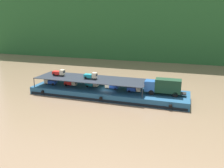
{
  "coord_description": "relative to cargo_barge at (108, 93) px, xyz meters",
  "views": [
    {
      "loc": [
        15.02,
        -43.06,
        15.53
      ],
      "look_at": [
        0.93,
        0.0,
        2.7
      ],
      "focal_mm": 36.81,
      "sensor_mm": 36.0,
      "label": 1
    }
  ],
  "objects": [
    {
      "name": "mini_truck_lower_aft",
      "position": [
        -8.44,
        -0.08,
        1.44
      ],
      "size": [
        2.77,
        1.25,
        1.38
      ],
      "color": "red",
      "rests_on": "cargo_barge"
    },
    {
      "name": "mini_truck_upper_stern",
      "position": [
        -11.41,
        0.13,
        3.44
      ],
      "size": [
        2.74,
        1.2,
        1.38
      ],
      "color": "red",
      "rests_on": "cargo_rack"
    },
    {
      "name": "mini_truck_upper_mid",
      "position": [
        -3.61,
        -0.28,
        3.44
      ],
      "size": [
        2.75,
        1.21,
        1.38
      ],
      "color": "teal",
      "rests_on": "cargo_rack"
    },
    {
      "name": "ground_plane",
      "position": [
        0.0,
        0.02,
        -0.75
      ],
      "size": [
        400.0,
        400.0,
        0.0
      ],
      "primitive_type": "plane",
      "color": "#7F664C"
    },
    {
      "name": "cargo_rack",
      "position": [
        -3.8,
        0.02,
        2.69
      ],
      "size": [
        23.53,
        6.89,
        2.0
      ],
      "color": "#232833",
      "rests_on": "cargo_barge"
    },
    {
      "name": "cargo_barge",
      "position": [
        0.0,
        0.0,
        0.0
      ],
      "size": [
        32.73,
        8.22,
        1.5
      ],
      "color": "navy",
      "rests_on": "ground"
    },
    {
      "name": "mini_truck_lower_mid",
      "position": [
        -3.65,
        0.51,
        1.44
      ],
      "size": [
        2.79,
        1.3,
        1.38
      ],
      "color": "teal",
      "rests_on": "cargo_barge"
    },
    {
      "name": "mini_truck_lower_fore",
      "position": [
        0.69,
        0.4,
        1.44
      ],
      "size": [
        2.76,
        1.23,
        1.38
      ],
      "color": "#1E47B7",
      "rests_on": "cargo_barge"
    },
    {
      "name": "covered_lorry",
      "position": [
        11.38,
        0.04,
        2.45
      ],
      "size": [
        7.89,
        2.41,
        3.1
      ],
      "color": "#285BA3",
      "rests_on": "cargo_barge"
    },
    {
      "name": "mini_truck_lower_stern",
      "position": [
        -13.35,
        -0.54,
        1.44
      ],
      "size": [
        2.79,
        1.29,
        1.38
      ],
      "color": "#1E47B7",
      "rests_on": "cargo_barge"
    },
    {
      "name": "mini_truck_lower_bow",
      "position": [
        5.69,
        -0.15,
        1.44
      ],
      "size": [
        2.77,
        1.25,
        1.38
      ],
      "color": "#1E47B7",
      "rests_on": "cargo_barge"
    }
  ]
}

